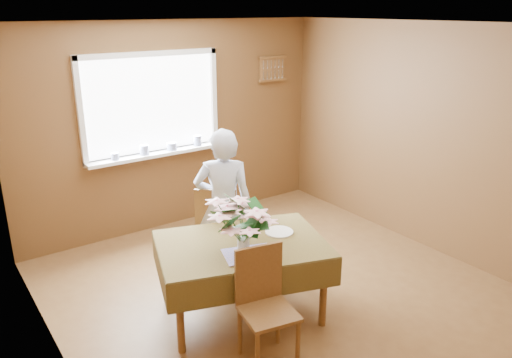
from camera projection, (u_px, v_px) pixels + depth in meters
floor at (289, 298)px, 4.76m from camera, size 4.50×4.50×0.00m
ceiling at (296, 25)px, 3.94m from camera, size 4.50×4.50×0.00m
wall_back at (176, 126)px, 6.09m from camera, size 4.00×0.00×4.00m
wall_left at (55, 230)px, 3.26m from camera, size 0.00×4.50×4.50m
wall_right at (434, 141)px, 5.44m from camera, size 0.00×4.50×4.50m
window_assembly at (154, 121)px, 5.85m from camera, size 1.72×0.20×1.22m
spoon_rack at (272, 69)px, 6.66m from camera, size 0.44×0.05×0.33m
dining_table at (242, 251)px, 4.34m from camera, size 1.67×1.38×0.71m
chair_far at (217, 226)px, 5.07m from camera, size 0.58×0.58×0.96m
chair_near at (264, 300)px, 3.83m from camera, size 0.46×0.46×0.92m
seated_woman at (224, 206)px, 4.89m from camera, size 0.68×0.63×1.57m
flower_bouquet at (243, 220)px, 4.06m from camera, size 0.52×0.52×0.45m
side_plate at (279, 232)px, 4.51m from camera, size 0.35×0.35×0.01m
table_knife at (270, 250)px, 4.17m from camera, size 0.14×0.17×0.00m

